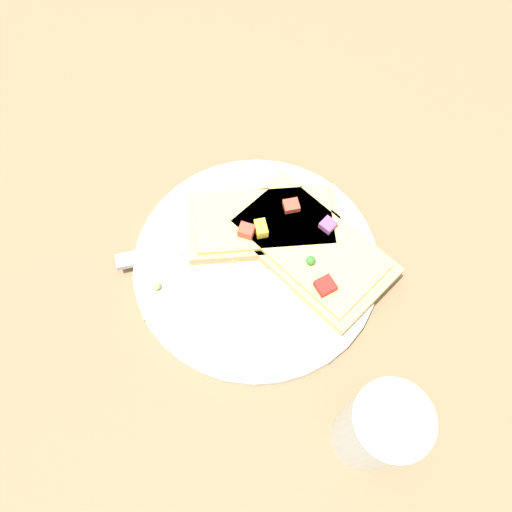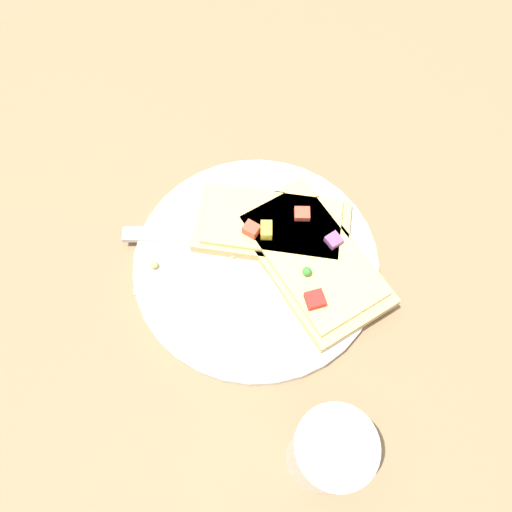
{
  "view_description": "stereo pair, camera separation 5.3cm",
  "coord_description": "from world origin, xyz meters",
  "px_view_note": "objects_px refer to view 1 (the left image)",
  "views": [
    {
      "loc": [
        -0.22,
        -0.05,
        0.5
      ],
      "look_at": [
        0.0,
        0.0,
        0.02
      ],
      "focal_mm": 35.0,
      "sensor_mm": 36.0,
      "label": 1
    },
    {
      "loc": [
        -0.21,
        -0.1,
        0.5
      ],
      "look_at": [
        0.0,
        0.0,
        0.02
      ],
      "focal_mm": 35.0,
      "sensor_mm": 36.0,
      "label": 2
    }
  ],
  "objects_px": {
    "pizza_slice_main": "(310,246)",
    "drinking_glass": "(377,429)",
    "fork": "(259,285)",
    "plate": "(256,262)",
    "pizza_slice_corner": "(262,222)",
    "knife": "(204,244)"
  },
  "relations": [
    {
      "from": "pizza_slice_main",
      "to": "pizza_slice_corner",
      "type": "distance_m",
      "value": 0.06
    },
    {
      "from": "fork",
      "to": "pizza_slice_main",
      "type": "height_order",
      "value": "pizza_slice_main"
    },
    {
      "from": "pizza_slice_corner",
      "to": "drinking_glass",
      "type": "xyz_separation_m",
      "value": [
        -0.19,
        -0.14,
        0.04
      ]
    },
    {
      "from": "plate",
      "to": "pizza_slice_corner",
      "type": "bearing_deg",
      "value": 2.6
    },
    {
      "from": "knife",
      "to": "pizza_slice_main",
      "type": "relative_size",
      "value": 1.06
    },
    {
      "from": "pizza_slice_corner",
      "to": "pizza_slice_main",
      "type": "bearing_deg",
      "value": -34.49
    },
    {
      "from": "plate",
      "to": "fork",
      "type": "xyz_separation_m",
      "value": [
        -0.03,
        -0.01,
        0.01
      ]
    },
    {
      "from": "fork",
      "to": "drinking_glass",
      "type": "height_order",
      "value": "drinking_glass"
    },
    {
      "from": "plate",
      "to": "drinking_glass",
      "type": "bearing_deg",
      "value": -138.06
    },
    {
      "from": "plate",
      "to": "drinking_glass",
      "type": "height_order",
      "value": "drinking_glass"
    },
    {
      "from": "plate",
      "to": "pizza_slice_main",
      "type": "xyz_separation_m",
      "value": [
        0.02,
        -0.05,
        0.02
      ]
    },
    {
      "from": "knife",
      "to": "drinking_glass",
      "type": "xyz_separation_m",
      "value": [
        -0.16,
        -0.2,
        0.04
      ]
    },
    {
      "from": "fork",
      "to": "pizza_slice_corner",
      "type": "bearing_deg",
      "value": 71.67
    },
    {
      "from": "pizza_slice_corner",
      "to": "drinking_glass",
      "type": "height_order",
      "value": "drinking_glass"
    },
    {
      "from": "pizza_slice_main",
      "to": "drinking_glass",
      "type": "relative_size",
      "value": 1.72
    },
    {
      "from": "pizza_slice_main",
      "to": "pizza_slice_corner",
      "type": "relative_size",
      "value": 1.1
    },
    {
      "from": "fork",
      "to": "knife",
      "type": "distance_m",
      "value": 0.08
    },
    {
      "from": "knife",
      "to": "drinking_glass",
      "type": "distance_m",
      "value": 0.26
    },
    {
      "from": "fork",
      "to": "drinking_glass",
      "type": "distance_m",
      "value": 0.18
    },
    {
      "from": "drinking_glass",
      "to": "fork",
      "type": "bearing_deg",
      "value": 45.8
    },
    {
      "from": "pizza_slice_main",
      "to": "knife",
      "type": "bearing_deg",
      "value": -137.68
    },
    {
      "from": "knife",
      "to": "pizza_slice_corner",
      "type": "xyz_separation_m",
      "value": [
        0.04,
        -0.06,
        0.01
      ]
    }
  ]
}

